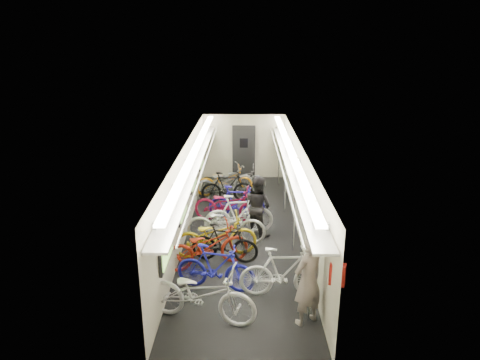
{
  "coord_description": "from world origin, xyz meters",
  "views": [
    {
      "loc": [
        0.08,
        -10.56,
        4.96
      ],
      "look_at": [
        -0.09,
        1.1,
        1.15
      ],
      "focal_mm": 32.0,
      "sensor_mm": 36.0,
      "label": 1
    }
  ],
  "objects_px": {
    "passenger_mid": "(258,206)",
    "bicycle_1": "(216,268)",
    "passenger_near": "(308,281)",
    "bicycle_0": "(201,294)",
    "backpack": "(337,274)"
  },
  "relations": [
    {
      "from": "bicycle_1",
      "to": "passenger_mid",
      "type": "relative_size",
      "value": 1.04
    },
    {
      "from": "bicycle_1",
      "to": "backpack",
      "type": "relative_size",
      "value": 4.43
    },
    {
      "from": "bicycle_1",
      "to": "passenger_near",
      "type": "distance_m",
      "value": 2.07
    },
    {
      "from": "passenger_near",
      "to": "passenger_mid",
      "type": "bearing_deg",
      "value": -112.65
    },
    {
      "from": "bicycle_0",
      "to": "bicycle_1",
      "type": "height_order",
      "value": "bicycle_0"
    },
    {
      "from": "passenger_mid",
      "to": "backpack",
      "type": "xyz_separation_m",
      "value": [
        1.2,
        -4.26,
        0.47
      ]
    },
    {
      "from": "bicycle_1",
      "to": "passenger_near",
      "type": "bearing_deg",
      "value": -109.18
    },
    {
      "from": "bicycle_0",
      "to": "passenger_mid",
      "type": "xyz_separation_m",
      "value": [
        1.13,
        3.74,
        0.26
      ]
    },
    {
      "from": "backpack",
      "to": "bicycle_1",
      "type": "bearing_deg",
      "value": 163.87
    },
    {
      "from": "passenger_mid",
      "to": "backpack",
      "type": "height_order",
      "value": "passenger_mid"
    },
    {
      "from": "passenger_mid",
      "to": "bicycle_0",
      "type": "bearing_deg",
      "value": 117.16
    },
    {
      "from": "backpack",
      "to": "passenger_mid",
      "type": "bearing_deg",
      "value": 125.58
    },
    {
      "from": "passenger_mid",
      "to": "bicycle_1",
      "type": "bearing_deg",
      "value": 114.89
    },
    {
      "from": "bicycle_0",
      "to": "bicycle_1",
      "type": "bearing_deg",
      "value": 4.06
    },
    {
      "from": "bicycle_0",
      "to": "backpack",
      "type": "bearing_deg",
      "value": -87.83
    }
  ]
}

